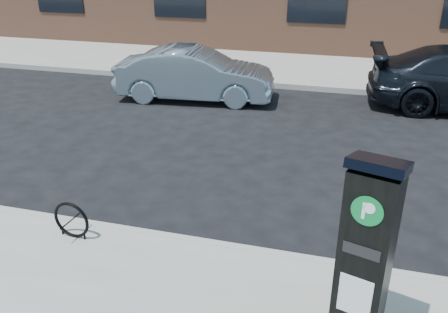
% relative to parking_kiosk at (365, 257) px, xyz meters
% --- Properties ---
extents(ground, '(120.00, 120.00, 0.00)m').
position_rel_parking_kiosk_xyz_m(ground, '(-1.74, 1.35, -1.23)').
color(ground, black).
rests_on(ground, ground).
extents(sidewalk_far, '(60.00, 12.00, 0.15)m').
position_rel_parking_kiosk_xyz_m(sidewalk_far, '(-1.74, 15.35, -1.15)').
color(sidewalk_far, gray).
rests_on(sidewalk_far, ground).
extents(curb_near, '(60.00, 0.12, 0.16)m').
position_rel_parking_kiosk_xyz_m(curb_near, '(-1.74, 1.33, -1.15)').
color(curb_near, '#9E9B93').
rests_on(curb_near, ground).
extents(curb_far, '(60.00, 0.12, 0.16)m').
position_rel_parking_kiosk_xyz_m(curb_far, '(-1.74, 9.37, -1.15)').
color(curb_far, '#9E9B93').
rests_on(curb_far, ground).
extents(parking_kiosk, '(0.58, 0.54, 2.10)m').
position_rel_parking_kiosk_xyz_m(parking_kiosk, '(0.00, 0.00, 0.00)').
color(parking_kiosk, black).
rests_on(parking_kiosk, sidewalk_near).
extents(bike_rack, '(0.54, 0.08, 0.54)m').
position_rel_parking_kiosk_xyz_m(bike_rack, '(-3.75, 0.95, -0.81)').
color(bike_rack, black).
rests_on(bike_rack, sidewalk_near).
extents(car_silver, '(4.22, 1.86, 1.35)m').
position_rel_parking_kiosk_xyz_m(car_silver, '(-4.28, 7.75, -0.55)').
color(car_silver, '#879FAC').
rests_on(car_silver, ground).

